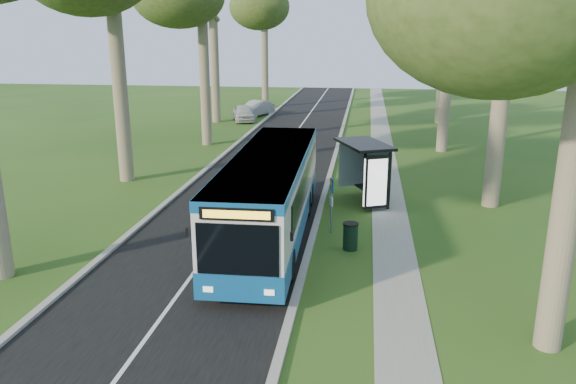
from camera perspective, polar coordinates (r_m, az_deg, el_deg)
name	(u,v)px	position (r m, az deg, el deg)	size (l,w,h in m)	color
ground	(311,245)	(20.63, 2.30, -5.44)	(120.00, 120.00, 0.00)	#244B17
road	(265,175)	(30.54, -2.36, 1.71)	(7.00, 100.00, 0.02)	black
kerb_east	(329,177)	(30.11, 4.21, 1.57)	(0.25, 100.00, 0.12)	#9E9B93
kerb_west	(203,172)	(31.33, -8.68, 2.00)	(0.25, 100.00, 0.12)	#9E9B93
centre_line	(265,175)	(30.54, -2.36, 1.73)	(0.12, 100.00, 0.01)	white
footpath	(386,179)	(30.09, 9.92, 1.27)	(1.50, 100.00, 0.02)	gray
bus	(270,196)	(20.84, -1.80, -0.37)	(2.81, 12.17, 3.21)	silver
bus_stop_sign	(331,198)	(21.50, 4.43, -0.65)	(0.16, 0.30, 2.20)	gray
bus_shelter	(367,163)	(25.08, 8.01, 2.97)	(2.87, 3.64, 2.76)	black
litter_bin	(350,236)	(20.20, 6.36, -4.48)	(0.57, 0.57, 0.99)	black
car_white	(243,113)	(49.54, -4.55, 8.01)	(1.67, 4.16, 1.42)	silver
car_silver	(256,108)	(52.47, -3.24, 8.47)	(1.48, 4.25, 1.40)	#A5A7AD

